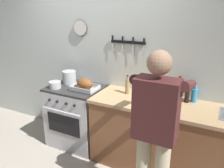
{
  "coord_description": "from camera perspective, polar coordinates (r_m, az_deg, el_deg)",
  "views": [
    {
      "loc": [
        1.63,
        -1.46,
        1.98
      ],
      "look_at": [
        0.44,
        0.85,
        1.09
      ],
      "focal_mm": 36.0,
      "sensor_mm": 36.0,
      "label": 1
    }
  ],
  "objects": [
    {
      "name": "stock_pot",
      "position": [
        3.41,
        -10.81,
        1.72
      ],
      "size": [
        0.2,
        0.2,
        0.19
      ],
      "color": "#B7B7BC",
      "rests_on": "stove"
    },
    {
      "name": "roasting_pan",
      "position": [
        3.09,
        -6.92,
        -0.23
      ],
      "size": [
        0.35,
        0.26,
        0.17
      ],
      "color": "#B7B7BC",
      "rests_on": "stove"
    },
    {
      "name": "bottle_vinegar",
      "position": [
        2.94,
        3.93,
        -0.51
      ],
      "size": [
        0.06,
        0.06,
        0.25
      ],
      "color": "#997F4C",
      "rests_on": "counter_block"
    },
    {
      "name": "stove",
      "position": [
        3.43,
        -8.94,
        -7.87
      ],
      "size": [
        0.76,
        0.67,
        0.9
      ],
      "color": "#BCBCC1",
      "rests_on": "ground"
    },
    {
      "name": "counter_block",
      "position": [
        2.92,
        15.26,
        -13.32
      ],
      "size": [
        2.03,
        0.65,
        0.9
      ],
      "color": "brown",
      "rests_on": "ground"
    },
    {
      "name": "cutting_board",
      "position": [
        2.72,
        13.21,
        -4.84
      ],
      "size": [
        0.36,
        0.24,
        0.02
      ],
      "primitive_type": "cube",
      "color": "tan",
      "rests_on": "counter_block"
    },
    {
      "name": "bottle_soy_sauce",
      "position": [
        2.82,
        18.57,
        -2.58
      ],
      "size": [
        0.06,
        0.06,
        0.23
      ],
      "color": "black",
      "rests_on": "counter_block"
    },
    {
      "name": "person_cook",
      "position": [
        2.1,
        11.01,
        -10.79
      ],
      "size": [
        0.51,
        0.63,
        1.66
      ],
      "rotation": [
        0.0,
        0.0,
        1.7
      ],
      "color": "#C6B793",
      "rests_on": "ground"
    },
    {
      "name": "wall_back",
      "position": [
        3.32,
        -2.92,
        7.05
      ],
      "size": [
        6.0,
        0.13,
        2.6
      ],
      "color": "silver",
      "rests_on": "ground"
    },
    {
      "name": "bottle_dish_soap",
      "position": [
        2.86,
        20.14,
        -2.6
      ],
      "size": [
        0.07,
        0.07,
        0.21
      ],
      "color": "#338CCC",
      "rests_on": "counter_block"
    },
    {
      "name": "bottle_wine_red",
      "position": [
        2.81,
        16.6,
        -1.63
      ],
      "size": [
        0.07,
        0.07,
        0.31
      ],
      "color": "#47141E",
      "rests_on": "counter_block"
    },
    {
      "name": "saucepan",
      "position": [
        3.26,
        -14.27,
        -0.19
      ],
      "size": [
        0.17,
        0.17,
        0.1
      ],
      "color": "#B7B7BC",
      "rests_on": "stove"
    }
  ]
}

